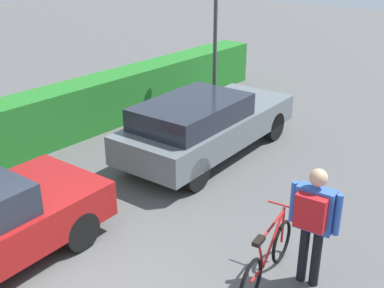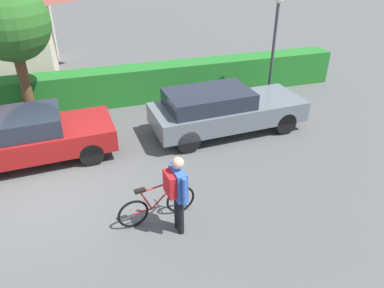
{
  "view_description": "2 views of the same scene",
  "coord_description": "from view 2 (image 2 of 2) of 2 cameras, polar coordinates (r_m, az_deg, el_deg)",
  "views": [
    {
      "loc": [
        -2.68,
        -4.35,
        4.43
      ],
      "look_at": [
        3.26,
        0.59,
        1.11
      ],
      "focal_mm": 45.38,
      "sensor_mm": 36.0,
      "label": 1
    },
    {
      "loc": [
        1.1,
        -7.5,
        5.27
      ],
      "look_at": [
        3.41,
        -0.18,
        0.82
      ],
      "focal_mm": 34.12,
      "sensor_mm": 36.0,
      "label": 2
    }
  ],
  "objects": [
    {
      "name": "street_lamp",
      "position": [
        12.7,
        12.84,
        16.34
      ],
      "size": [
        0.28,
        0.28,
        3.63
      ],
      "color": "#38383D",
      "rests_on": "ground"
    },
    {
      "name": "person_rider",
      "position": [
        6.98,
        -2.39,
        -6.9
      ],
      "size": [
        0.38,
        0.69,
        1.74
      ],
      "color": "black",
      "rests_on": "ground"
    },
    {
      "name": "parked_car_far",
      "position": [
        10.89,
        4.88,
        5.46
      ],
      "size": [
        4.64,
        1.98,
        1.38
      ],
      "color": "slate",
      "rests_on": "ground"
    },
    {
      "name": "bicycle",
      "position": [
        7.71,
        -5.41,
        -9.44
      ],
      "size": [
        1.7,
        0.5,
        0.95
      ],
      "color": "black",
      "rests_on": "ground"
    },
    {
      "name": "hedge_row",
      "position": [
        13.17,
        -21.32,
        7.34
      ],
      "size": [
        21.1,
        0.9,
        1.23
      ],
      "primitive_type": "cube",
      "color": "#206A23",
      "rests_on": "ground"
    },
    {
      "name": "parked_car_near",
      "position": [
        10.33,
        -24.59,
        1.02
      ],
      "size": [
        4.45,
        1.97,
        1.36
      ],
      "color": "maroon",
      "rests_on": "ground"
    },
    {
      "name": "ground_plane",
      "position": [
        9.23,
        -21.17,
        -7.06
      ],
      "size": [
        60.0,
        60.0,
        0.0
      ],
      "primitive_type": "plane",
      "color": "#4F4F4F"
    },
    {
      "name": "tree_kerbside",
      "position": [
        11.71,
        -26.49,
        16.42
      ],
      "size": [
        2.15,
        2.15,
        4.21
      ],
      "color": "brown",
      "rests_on": "ground"
    }
  ]
}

